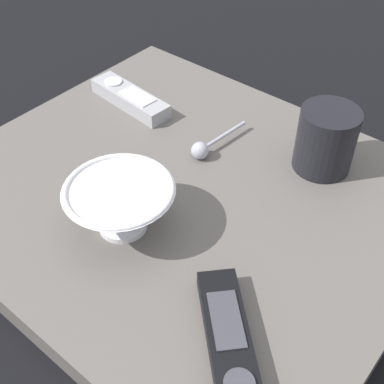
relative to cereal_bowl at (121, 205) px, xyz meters
name	(u,v)px	position (x,y,z in m)	size (l,w,h in m)	color
ground_plane	(185,207)	(-0.11, 0.01, -0.08)	(6.00, 6.00, 0.00)	black
table	(185,198)	(-0.11, 0.01, -0.06)	(0.58, 0.67, 0.04)	#5B5651
cereal_bowl	(121,205)	(0.00, 0.00, 0.00)	(0.14, 0.14, 0.07)	silver
coffee_mug	(326,140)	(-0.28, 0.14, 0.01)	(0.09, 0.09, 0.10)	black
teaspoon	(203,148)	(-0.19, -0.01, -0.03)	(0.12, 0.03, 0.03)	#A3A5B2
tv_remote_near	(130,98)	(-0.22, -0.20, -0.03)	(0.06, 0.17, 0.03)	#9E9EA3
tv_remote_far	(229,344)	(0.06, 0.22, -0.03)	(0.16, 0.17, 0.02)	black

